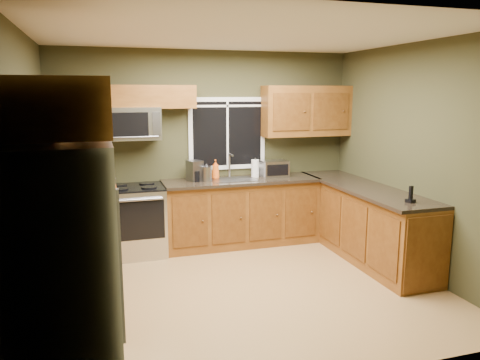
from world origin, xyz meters
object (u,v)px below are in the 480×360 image
coffee_maker (195,171)px  paper_towel_roll (255,168)px  cordless_phone (411,197)px  toaster_oven (274,169)px  refrigerator (65,270)px  soap_bottle_b (256,169)px  soap_bottle_a (216,169)px  microwave (130,124)px  kettle (207,173)px  range (135,220)px  soap_bottle_c (195,174)px

coffee_maker → paper_towel_roll: coffee_maker is taller
paper_towel_roll → cordless_phone: bearing=-60.3°
toaster_oven → paper_towel_roll: bearing=171.6°
refrigerator → toaster_oven: bearing=46.8°
refrigerator → soap_bottle_b: (2.44, 3.00, 0.13)m
soap_bottle_a → microwave: bearing=179.7°
kettle → cordless_phone: (1.86, -1.85, -0.06)m
range → soap_bottle_b: size_ratio=5.02×
paper_towel_roll → soap_bottle_b: bearing=68.0°
soap_bottle_c → cordless_phone: size_ratio=0.89×
microwave → paper_towel_roll: (1.70, -0.03, -0.66)m
soap_bottle_c → coffee_maker: bearing=-107.7°
refrigerator → soap_bottle_b: bearing=50.9°
refrigerator → soap_bottle_a: bearing=57.9°
kettle → soap_bottle_b: kettle is taller
microwave → kettle: microwave is taller
kettle → refrigerator: bearing=-121.0°
range → toaster_oven: bearing=1.9°
toaster_oven → coffee_maker: (-1.15, 0.00, 0.02)m
toaster_oven → coffee_maker: size_ratio=1.32×
coffee_maker → soap_bottle_b: coffee_maker is taller
paper_towel_roll → soap_bottle_a: paper_towel_roll is taller
microwave → kettle: (0.97, -0.15, -0.67)m
soap_bottle_c → toaster_oven: bearing=-3.3°
soap_bottle_a → soap_bottle_c: 0.29m
refrigerator → toaster_oven: 3.89m
soap_bottle_c → paper_towel_roll: bearing=-1.6°
soap_bottle_c → cordless_phone: cordless_phone is taller
kettle → cordless_phone: kettle is taller
paper_towel_roll → soap_bottle_a: 0.57m
coffee_maker → soap_bottle_c: bearing=72.3°
microwave → soap_bottle_b: bearing=3.1°
refrigerator → coffee_maker: (1.51, 2.84, 0.17)m
kettle → paper_towel_roll: size_ratio=0.90×
range → microwave: microwave is taller
range → coffee_maker: size_ratio=3.36×
soap_bottle_b → microwave: bearing=-176.9°
microwave → range: bearing=-90.0°
refrigerator → soap_bottle_a: refrigerator is taller
coffee_maker → soap_bottle_a: size_ratio=1.03×
kettle → paper_towel_roll: paper_towel_roll is taller
refrigerator → coffee_maker: bearing=62.0°
toaster_oven → cordless_phone: bearing=-66.3°
refrigerator → range: refrigerator is taller
toaster_oven → paper_towel_roll: size_ratio=1.33×
paper_towel_roll → coffee_maker: bearing=-177.6°
paper_towel_roll → soap_bottle_b: paper_towel_roll is taller
coffee_maker → refrigerator: bearing=-118.0°
coffee_maker → soap_bottle_a: 0.31m
refrigerator → cordless_phone: bearing=14.4°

